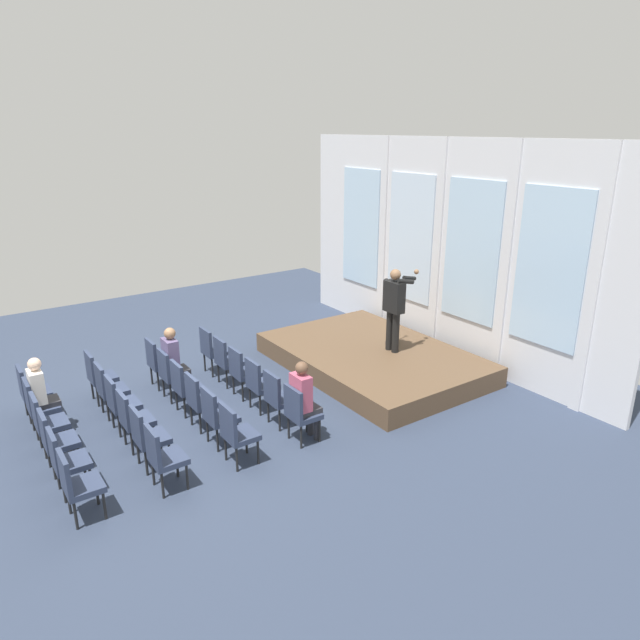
{
  "coord_description": "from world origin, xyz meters",
  "views": [
    {
      "loc": [
        8.2,
        -2.56,
        4.64
      ],
      "look_at": [
        0.08,
        3.07,
        1.3
      ],
      "focal_mm": 32.14,
      "sensor_mm": 36.0,
      "label": 1
    }
  ],
  "objects_px": {
    "chair_r1_c1": "(170,372)",
    "chair_r2_c1": "(108,387)",
    "chair_r1_c5": "(236,431)",
    "chair_r2_c2": "(119,401)",
    "chair_r2_c5": "(162,454)",
    "audience_r0_c5": "(304,397)",
    "chair_r3_c5": "(76,482)",
    "chair_r2_c0": "(98,374)",
    "audience_r1_c1": "(174,360)",
    "chair_r0_c5": "(300,411)",
    "chair_r3_c3": "(55,438)",
    "chair_r1_c3": "(200,398)",
    "chair_r0_c3": "(259,382)",
    "chair_r1_c4": "(217,414)",
    "chair_r2_c4": "(146,434)",
    "mic_stand": "(393,328)",
    "chair_r0_c0": "(212,348)",
    "chair_r0_c2": "(242,369)",
    "chair_r1_c2": "(184,384)",
    "chair_r3_c2": "(46,420)",
    "chair_r2_c3": "(132,417)",
    "chair_r3_c1": "(38,403)",
    "chair_r3_c0": "(31,389)",
    "chair_r0_c4": "(278,395)",
    "chair_r0_c1": "(226,358)",
    "chair_r1_c0": "(158,360)",
    "chair_r3_c4": "(65,458)",
    "audience_r3_c1": "(42,391)"
  },
  "relations": [
    {
      "from": "chair_r1_c5",
      "to": "chair_r2_c5",
      "type": "distance_m",
      "value": 1.08
    },
    {
      "from": "audience_r0_c5",
      "to": "chair_r1_c4",
      "type": "bearing_deg",
      "value": -118.67
    },
    {
      "from": "audience_r0_c5",
      "to": "chair_r3_c5",
      "type": "bearing_deg",
      "value": -90.0
    },
    {
      "from": "chair_r1_c3",
      "to": "chair_r3_c4",
      "type": "xyz_separation_m",
      "value": [
        0.64,
        -2.16,
        0.0
      ]
    },
    {
      "from": "chair_r0_c2",
      "to": "chair_r3_c5",
      "type": "relative_size",
      "value": 1.0
    },
    {
      "from": "chair_r0_c2",
      "to": "chair_r1_c4",
      "type": "xyz_separation_m",
      "value": [
        1.27,
        -1.08,
        0.0
      ]
    },
    {
      "from": "chair_r0_c3",
      "to": "chair_r1_c5",
      "type": "bearing_deg",
      "value": -40.39
    },
    {
      "from": "chair_r1_c1",
      "to": "chair_r2_c3",
      "type": "bearing_deg",
      "value": -40.39
    },
    {
      "from": "chair_r2_c5",
      "to": "chair_r2_c0",
      "type": "bearing_deg",
      "value": 180.0
    },
    {
      "from": "chair_r2_c1",
      "to": "chair_r2_c2",
      "type": "relative_size",
      "value": 1.0
    },
    {
      "from": "audience_r1_c1",
      "to": "chair_r3_c5",
      "type": "distance_m",
      "value": 3.4
    },
    {
      "from": "mic_stand",
      "to": "chair_r0_c0",
      "type": "height_order",
      "value": "mic_stand"
    },
    {
      "from": "chair_r1_c3",
      "to": "audience_r1_c1",
      "type": "bearing_deg",
      "value": 176.4
    },
    {
      "from": "chair_r1_c4",
      "to": "chair_r3_c0",
      "type": "height_order",
      "value": "same"
    },
    {
      "from": "chair_r3_c3",
      "to": "chair_r3_c1",
      "type": "bearing_deg",
      "value": 180.0
    },
    {
      "from": "chair_r1_c0",
      "to": "chair_r2_c0",
      "type": "bearing_deg",
      "value": -90.0
    },
    {
      "from": "chair_r0_c5",
      "to": "chair_r3_c3",
      "type": "relative_size",
      "value": 1.0
    },
    {
      "from": "chair_r2_c2",
      "to": "chair_r2_c3",
      "type": "xyz_separation_m",
      "value": [
        0.64,
        0.0,
        0.0
      ]
    },
    {
      "from": "chair_r3_c1",
      "to": "chair_r2_c5",
      "type": "bearing_deg",
      "value": 23.05
    },
    {
      "from": "mic_stand",
      "to": "chair_r1_c0",
      "type": "distance_m",
      "value": 4.67
    },
    {
      "from": "chair_r1_c0",
      "to": "chair_r2_c2",
      "type": "bearing_deg",
      "value": -40.39
    },
    {
      "from": "chair_r2_c4",
      "to": "audience_r0_c5",
      "type": "bearing_deg",
      "value": 74.19
    },
    {
      "from": "chair_r1_c4",
      "to": "chair_r1_c5",
      "type": "xyz_separation_m",
      "value": [
        0.64,
        0.0,
        0.0
      ]
    },
    {
      "from": "audience_r1_c1",
      "to": "chair_r3_c5",
      "type": "height_order",
      "value": "audience_r1_c1"
    },
    {
      "from": "chair_r0_c0",
      "to": "chair_r0_c1",
      "type": "relative_size",
      "value": 1.0
    },
    {
      "from": "chair_r0_c4",
      "to": "chair_r1_c3",
      "type": "distance_m",
      "value": 1.25
    },
    {
      "from": "chair_r3_c4",
      "to": "chair_r0_c2",
      "type": "bearing_deg",
      "value": 111.39
    },
    {
      "from": "chair_r1_c5",
      "to": "chair_r3_c1",
      "type": "bearing_deg",
      "value": -139.61
    },
    {
      "from": "chair_r0_c2",
      "to": "chair_r2_c1",
      "type": "distance_m",
      "value": 2.25
    },
    {
      "from": "audience_r1_c1",
      "to": "audience_r3_c1",
      "type": "relative_size",
      "value": 1.04
    },
    {
      "from": "chair_r3_c5",
      "to": "chair_r0_c5",
      "type": "bearing_deg",
      "value": 90.0
    },
    {
      "from": "audience_r1_c1",
      "to": "chair_r2_c2",
      "type": "relative_size",
      "value": 1.43
    },
    {
      "from": "chair_r1_c2",
      "to": "chair_r3_c0",
      "type": "xyz_separation_m",
      "value": [
        -1.27,
        -2.16,
        0.0
      ]
    },
    {
      "from": "chair_r1_c2",
      "to": "chair_r3_c3",
      "type": "bearing_deg",
      "value": -73.63
    },
    {
      "from": "audience_r0_c5",
      "to": "chair_r3_c5",
      "type": "relative_size",
      "value": 1.41
    },
    {
      "from": "chair_r1_c2",
      "to": "chair_r3_c2",
      "type": "relative_size",
      "value": 1.0
    },
    {
      "from": "chair_r1_c5",
      "to": "chair_r2_c2",
      "type": "xyz_separation_m",
      "value": [
        -1.91,
        -1.08,
        0.0
      ]
    },
    {
      "from": "audience_r0_c5",
      "to": "chair_r2_c5",
      "type": "height_order",
      "value": "audience_r0_c5"
    },
    {
      "from": "chair_r2_c0",
      "to": "chair_r1_c5",
      "type": "bearing_deg",
      "value": 18.8
    },
    {
      "from": "chair_r0_c0",
      "to": "chair_r3_c1",
      "type": "xyz_separation_m",
      "value": [
        0.64,
        -3.24,
        0.0
      ]
    },
    {
      "from": "chair_r3_c3",
      "to": "chair_r2_c3",
      "type": "bearing_deg",
      "value": 90.0
    },
    {
      "from": "chair_r0_c3",
      "to": "chair_r2_c4",
      "type": "relative_size",
      "value": 1.0
    },
    {
      "from": "chair_r0_c3",
      "to": "audience_r0_c5",
      "type": "bearing_deg",
      "value": 3.64
    },
    {
      "from": "chair_r0_c3",
      "to": "chair_r1_c4",
      "type": "relative_size",
      "value": 1.0
    },
    {
      "from": "chair_r1_c1",
      "to": "chair_r2_c1",
      "type": "height_order",
      "value": "same"
    },
    {
      "from": "chair_r1_c3",
      "to": "chair_r3_c0",
      "type": "xyz_separation_m",
      "value": [
        -1.91,
        -2.16,
        0.0
      ]
    },
    {
      "from": "chair_r2_c0",
      "to": "chair_r2_c3",
      "type": "height_order",
      "value": "same"
    },
    {
      "from": "chair_r3_c0",
      "to": "chair_r1_c3",
      "type": "bearing_deg",
      "value": 48.61
    },
    {
      "from": "chair_r0_c5",
      "to": "chair_r3_c3",
      "type": "xyz_separation_m",
      "value": [
        -1.27,
        -3.24,
        0.0
      ]
    },
    {
      "from": "chair_r1_c1",
      "to": "chair_r2_c5",
      "type": "bearing_deg",
      "value": -23.05
    }
  ]
}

